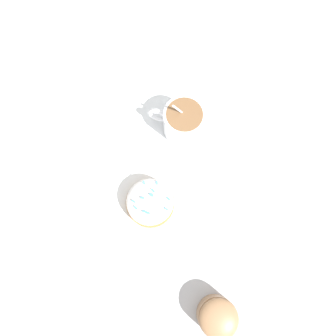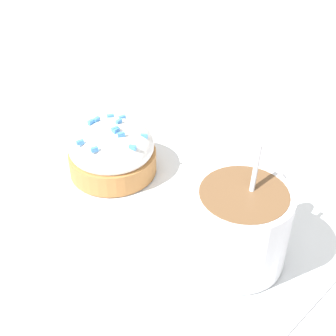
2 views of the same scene
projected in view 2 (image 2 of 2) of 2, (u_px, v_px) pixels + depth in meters
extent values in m
plane|color=#B2B2B7|center=(169.00, 211.00, 0.45)|extent=(3.00, 3.00, 0.00)
cube|color=white|center=(169.00, 210.00, 0.44)|extent=(0.32, 0.30, 0.00)
cylinder|color=white|center=(244.00, 224.00, 0.38)|extent=(0.08, 0.08, 0.07)
cylinder|color=brown|center=(247.00, 196.00, 0.36)|extent=(0.07, 0.07, 0.01)
torus|color=white|center=(272.00, 195.00, 0.40)|extent=(0.01, 0.04, 0.04)
ellipsoid|color=silver|center=(244.00, 230.00, 0.41)|extent=(0.03, 0.03, 0.01)
cylinder|color=silver|center=(244.00, 214.00, 0.36)|extent=(0.03, 0.05, 0.09)
cylinder|color=#B2753D|center=(110.00, 162.00, 0.48)|extent=(0.09, 0.09, 0.02)
ellipsoid|color=white|center=(108.00, 147.00, 0.47)|extent=(0.09, 0.09, 0.04)
cube|color=#4C99EA|center=(113.00, 130.00, 0.45)|extent=(0.00, 0.01, 0.00)
cube|color=#4C99EA|center=(94.00, 149.00, 0.44)|extent=(0.00, 0.01, 0.00)
cube|color=#4C99EA|center=(119.00, 129.00, 0.46)|extent=(0.00, 0.01, 0.00)
cube|color=#4C99EA|center=(91.00, 122.00, 0.47)|extent=(0.00, 0.01, 0.00)
cube|color=#4C99EA|center=(80.00, 142.00, 0.45)|extent=(0.00, 0.01, 0.00)
cube|color=#4C99EA|center=(110.00, 116.00, 0.49)|extent=(0.01, 0.01, 0.00)
cube|color=#4C99EA|center=(119.00, 122.00, 0.47)|extent=(0.00, 0.01, 0.00)
cube|color=#4C99EA|center=(93.00, 121.00, 0.47)|extent=(0.00, 0.01, 0.00)
cube|color=#4C99EA|center=(122.00, 118.00, 0.48)|extent=(0.00, 0.01, 0.00)
cube|color=#4C99EA|center=(124.00, 133.00, 0.45)|extent=(0.01, 0.01, 0.00)
cube|color=#4C99EA|center=(144.00, 136.00, 0.46)|extent=(0.01, 0.01, 0.00)
cube|color=#4C99EA|center=(135.00, 146.00, 0.45)|extent=(0.01, 0.01, 0.00)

